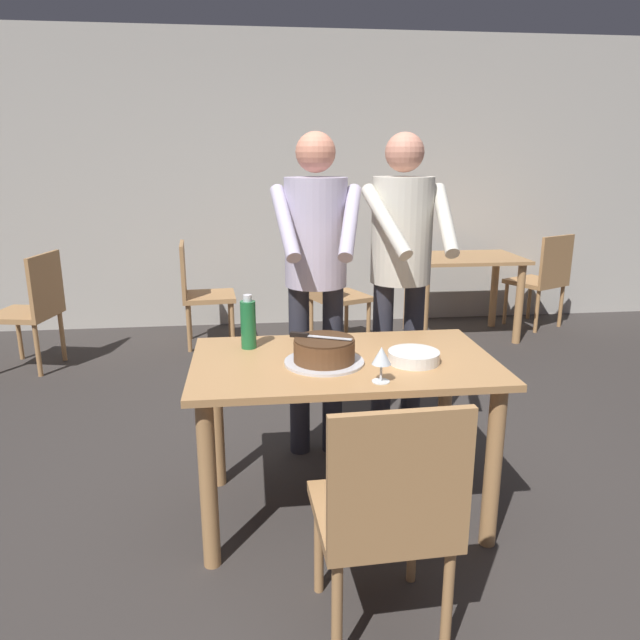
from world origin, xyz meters
TOP-DOWN VIEW (x-y plane):
  - ground_plane at (0.00, 0.00)m, footprint 14.00×14.00m
  - back_wall at (0.00, 3.36)m, footprint 10.00×0.12m
  - main_dining_table at (0.00, 0.00)m, footprint 1.31×0.77m
  - cake_on_platter at (-0.09, -0.05)m, footprint 0.34×0.34m
  - cake_knife at (-0.16, -0.02)m, footprint 0.26×0.13m
  - plate_stack at (0.29, -0.08)m, footprint 0.22×0.22m
  - wine_glass_near at (0.10, -0.29)m, footprint 0.08×0.08m
  - water_bottle at (-0.41, 0.21)m, footprint 0.07×0.07m
  - person_cutting_cake at (-0.05, 0.60)m, footprint 0.47×0.56m
  - person_standing_beside at (0.41, 0.63)m, footprint 0.46×0.57m
  - chair_near_side at (0.02, -0.76)m, footprint 0.46×0.46m
  - background_table at (1.51, 2.66)m, footprint 1.00×0.70m
  - background_chair_0 at (2.37, 2.84)m, footprint 0.59×0.59m
  - background_chair_1 at (0.30, 2.49)m, footprint 0.57×0.57m
  - background_chair_2 at (-0.83, 2.66)m, footprint 0.47×0.47m
  - background_chair_3 at (-2.05, 2.21)m, footprint 0.52×0.52m

SIDE VIEW (x-z plane):
  - ground_plane at x=0.00m, z-range 0.00..0.00m
  - chair_near_side at x=0.02m, z-range 0.04..0.94m
  - background_chair_0 at x=2.37m, z-range 0.04..0.94m
  - background_chair_1 at x=0.30m, z-range 0.04..0.94m
  - background_chair_2 at x=-0.83m, z-range 0.04..0.94m
  - background_chair_3 at x=-2.05m, z-range 0.04..0.94m
  - background_table at x=1.51m, z-range 0.21..0.95m
  - main_dining_table at x=0.00m, z-range 0.24..0.99m
  - plate_stack at x=0.29m, z-range 0.75..0.80m
  - cake_on_platter at x=-0.09m, z-range 0.75..0.86m
  - wine_glass_near at x=0.10m, z-range 0.78..0.92m
  - water_bottle at x=-0.41m, z-range 0.74..0.99m
  - cake_knife at x=-0.16m, z-range 0.86..0.88m
  - person_cutting_cake at x=-0.05m, z-range 0.22..1.94m
  - person_standing_beside at x=0.41m, z-range 0.22..1.94m
  - back_wall at x=0.00m, z-range 0.00..2.70m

